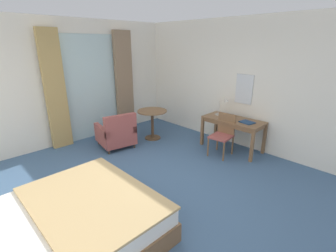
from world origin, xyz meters
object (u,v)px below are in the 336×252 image
Objects in this scene: desk_lamp at (223,104)px; closed_book at (247,122)px; writing_desk at (233,123)px; desk_chair at (223,133)px; bed at (63,229)px; round_cafe_table at (152,118)px; armchair_by_window at (116,134)px.

closed_book is (-0.13, -0.70, -0.26)m from desk_lamp.
writing_desk is 0.36m from closed_book.
desk_chair reaches higher than writing_desk.
closed_book is at bearing -2.44° from bed.
round_cafe_table is (-0.99, 1.41, -0.44)m from desk_lamp.
round_cafe_table is (0.95, -0.18, 0.22)m from armchair_by_window.
desk_chair is 0.98× the size of armchair_by_window.
bed is 3.94m from closed_book.
round_cafe_table reaches higher than writing_desk.
bed reaches higher than round_cafe_table.
armchair_by_window is (-1.94, 1.58, -0.66)m from desk_lamp.
desk_chair reaches higher than closed_book.
desk_chair is (3.54, 0.17, 0.23)m from bed.
round_cafe_table is at bearing 32.44° from bed.
bed reaches higher than desk_chair.
desk_chair is 2.43m from armchair_by_window.
desk_chair reaches higher than round_cafe_table.
bed is 4.13m from desk_lamp.
writing_desk is 0.52m from desk_lamp.
bed reaches higher than armchair_by_window.
desk_chair is (-0.38, -0.01, -0.13)m from writing_desk.
desk_chair is 1.22× the size of round_cafe_table.
desk_lamp is at bearing 73.12° from writing_desk.
bed is at bearing -147.56° from round_cafe_table.
writing_desk is 1.97m from round_cafe_table.
bed is 4.68× the size of desk_lamp.
round_cafe_table is (-0.88, 1.76, -0.08)m from writing_desk.
writing_desk is at bearing 0.79° from desk_chair.
desk_lamp is 0.59× the size of round_cafe_table.
desk_lamp reaches higher than bed.
armchair_by_window is 1.00m from round_cafe_table.
armchair_by_window is (-1.45, 1.94, -0.17)m from desk_chair.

